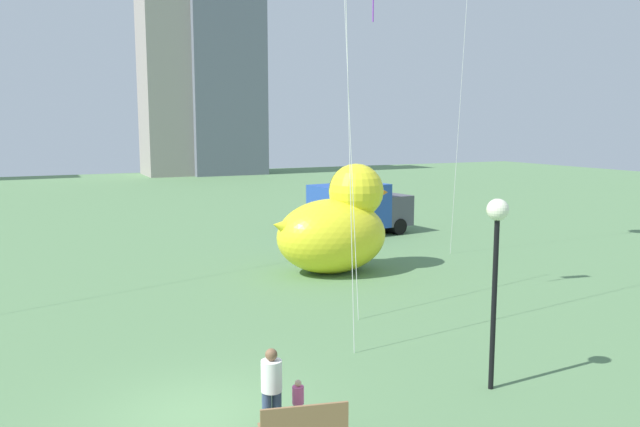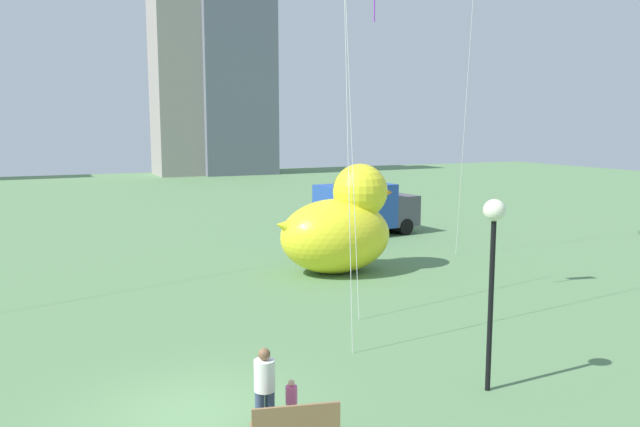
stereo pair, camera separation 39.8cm
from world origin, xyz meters
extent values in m
plane|color=#5A8353|center=(0.00, 0.00, 0.00)|extent=(140.00, 140.00, 0.00)
cube|color=olive|center=(1.49, -2.12, 0.42)|extent=(1.73, 0.81, 0.06)
cube|color=olive|center=(1.45, -2.31, 0.68)|extent=(1.64, 0.43, 0.45)
cylinder|color=#38476B|center=(1.07, -1.31, 0.42)|extent=(0.19, 0.19, 0.84)
cylinder|color=#38476B|center=(1.28, -1.31, 0.42)|extent=(0.19, 0.19, 0.84)
cylinder|color=white|center=(1.17, -1.31, 1.16)|extent=(0.42, 0.42, 0.63)
sphere|color=brown|center=(1.17, -1.31, 1.59)|extent=(0.25, 0.25, 0.25)
cylinder|color=silver|center=(1.68, -1.33, 0.24)|extent=(0.11, 0.11, 0.48)
cylinder|color=silver|center=(1.80, -1.33, 0.24)|extent=(0.11, 0.11, 0.48)
cylinder|color=#D85999|center=(1.74, -1.33, 0.66)|extent=(0.24, 0.24, 0.36)
sphere|color=#D8AD8C|center=(1.74, -1.33, 0.91)|extent=(0.14, 0.14, 0.14)
ellipsoid|color=yellow|center=(8.36, 10.50, 1.53)|extent=(4.69, 3.47, 3.06)
sphere|color=yellow|center=(9.49, 10.50, 3.34)|extent=(2.28, 2.28, 2.28)
cone|color=orange|center=(10.51, 10.50, 3.22)|extent=(1.03, 1.03, 1.03)
cone|color=yellow|center=(6.32, 10.50, 2.04)|extent=(1.40, 1.22, 1.47)
cylinder|color=black|center=(6.51, -1.56, 2.00)|extent=(0.12, 0.12, 4.00)
sphere|color=#EAEACC|center=(6.51, -1.56, 4.20)|extent=(0.50, 0.50, 0.50)
cube|color=#264CA5|center=(13.03, 17.76, 1.65)|extent=(4.38, 2.82, 2.40)
cube|color=#4C4C56|center=(15.86, 18.13, 1.29)|extent=(1.89, 2.49, 1.68)
cylinder|color=black|center=(15.66, 18.11, 0.45)|extent=(1.21, 2.50, 0.90)
cylinder|color=black|center=(12.18, 17.64, 0.45)|extent=(1.21, 2.50, 0.90)
cube|color=#9E938C|center=(14.00, 64.82, 16.54)|extent=(7.13, 7.11, 33.07)
cube|color=slate|center=(20.00, 63.37, 14.20)|extent=(8.94, 6.30, 28.40)
cylinder|color=silver|center=(15.41, 11.40, 7.67)|extent=(0.52, 0.28, 15.34)
cylinder|color=silver|center=(6.33, 5.09, 5.46)|extent=(0.15, 1.45, 10.92)
camera|label=1|loc=(-3.08, -12.54, 6.08)|focal=35.63mm
camera|label=2|loc=(-2.72, -12.70, 6.08)|focal=35.63mm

